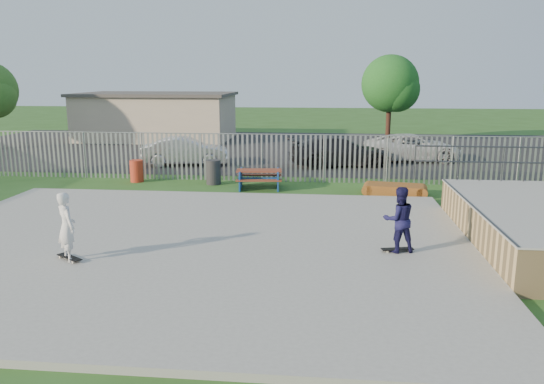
# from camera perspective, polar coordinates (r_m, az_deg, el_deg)

# --- Properties ---
(ground) EXTENTS (120.00, 120.00, 0.00)m
(ground) POSITION_cam_1_polar(r_m,az_deg,el_deg) (14.16, -9.51, -5.92)
(ground) COLOR #2B531C
(ground) RESTS_ON ground
(concrete_slab) EXTENTS (15.00, 12.00, 0.15)m
(concrete_slab) POSITION_cam_1_polar(r_m,az_deg,el_deg) (14.13, -9.52, -5.63)
(concrete_slab) COLOR gray
(concrete_slab) RESTS_ON ground
(fence) EXTENTS (26.04, 16.02, 2.00)m
(fence) POSITION_cam_1_polar(r_m,az_deg,el_deg) (18.05, -2.77, 1.54)
(fence) COLOR gray
(fence) RESTS_ON ground
(picnic_table) EXTENTS (1.91, 1.62, 0.75)m
(picnic_table) POSITION_cam_1_polar(r_m,az_deg,el_deg) (21.04, -1.39, 1.42)
(picnic_table) COLOR brown
(picnic_table) RESTS_ON ground
(funbox) EXTENTS (2.13, 1.31, 0.40)m
(funbox) POSITION_cam_1_polar(r_m,az_deg,el_deg) (20.44, 13.06, 0.24)
(funbox) COLOR brown
(funbox) RESTS_ON ground
(trash_bin_red) EXTENTS (0.55, 0.55, 0.92)m
(trash_bin_red) POSITION_cam_1_polar(r_m,az_deg,el_deg) (23.04, -14.35, 2.21)
(trash_bin_red) COLOR #AF301A
(trash_bin_red) RESTS_ON ground
(trash_bin_grey) EXTENTS (0.60, 0.60, 1.00)m
(trash_bin_grey) POSITION_cam_1_polar(r_m,az_deg,el_deg) (21.95, -6.32, 2.14)
(trash_bin_grey) COLOR #272629
(trash_bin_grey) RESTS_ON ground
(parking_lot) EXTENTS (40.00, 18.00, 0.02)m
(parking_lot) POSITION_cam_1_polar(r_m,az_deg,el_deg) (32.45, -0.74, 4.70)
(parking_lot) COLOR black
(parking_lot) RESTS_ON ground
(car_silver) EXTENTS (4.42, 2.18, 1.39)m
(car_silver) POSITION_cam_1_polar(r_m,az_deg,el_deg) (26.62, -9.26, 4.34)
(car_silver) COLOR silver
(car_silver) RESTS_ON parking_lot
(car_dark) EXTENTS (5.29, 3.11, 1.44)m
(car_dark) POSITION_cam_1_polar(r_m,az_deg,el_deg) (26.29, 7.23, 4.36)
(car_dark) COLOR black
(car_dark) RESTS_ON parking_lot
(car_white) EXTENTS (5.12, 2.59, 1.39)m
(car_white) POSITION_cam_1_polar(r_m,az_deg,el_deg) (28.65, 14.89, 4.66)
(car_white) COLOR silver
(car_white) RESTS_ON parking_lot
(building) EXTENTS (10.40, 6.40, 3.20)m
(building) POSITION_cam_1_polar(r_m,az_deg,el_deg) (37.88, -12.28, 7.98)
(building) COLOR beige
(building) RESTS_ON ground
(tree_mid) EXTENTS (3.69, 3.69, 5.70)m
(tree_mid) POSITION_cam_1_polar(r_m,az_deg,el_deg) (35.84, 12.58, 11.30)
(tree_mid) COLOR #3E2219
(tree_mid) RESTS_ON ground
(skateboard_a) EXTENTS (0.82, 0.38, 0.08)m
(skateboard_a) POSITION_cam_1_polar(r_m,az_deg,el_deg) (13.57, 13.32, -6.08)
(skateboard_a) COLOR black
(skateboard_a) RESTS_ON concrete_slab
(skateboard_b) EXTENTS (0.78, 0.60, 0.08)m
(skateboard_b) POSITION_cam_1_polar(r_m,az_deg,el_deg) (13.52, -20.95, -6.66)
(skateboard_b) COLOR black
(skateboard_b) RESTS_ON concrete_slab
(skater_navy) EXTENTS (0.92, 0.79, 1.64)m
(skater_navy) POSITION_cam_1_polar(r_m,az_deg,el_deg) (13.34, 13.49, -2.90)
(skater_navy) COLOR #161440
(skater_navy) RESTS_ON concrete_slab
(skater_white) EXTENTS (0.70, 0.69, 1.64)m
(skater_white) POSITION_cam_1_polar(r_m,az_deg,el_deg) (13.29, -21.21, -3.47)
(skater_white) COLOR silver
(skater_white) RESTS_ON concrete_slab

